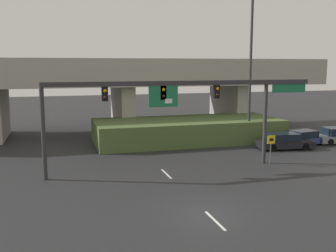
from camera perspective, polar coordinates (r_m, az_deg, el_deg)
name	(u,v)px	position (r m, az deg, el deg)	size (l,w,h in m)	color
ground_plane	(207,213)	(20.06, 5.68, -12.43)	(160.00, 160.00, 0.00)	#262628
lane_markings	(152,160)	(30.63, -2.40, -4.89)	(0.14, 27.63, 0.01)	silver
signal_gantry	(180,97)	(26.92, 1.77, 4.29)	(19.12, 0.44, 6.22)	#2D2D30
speed_limit_sign	(271,145)	(29.65, 14.71, -2.73)	(0.60, 0.11, 2.25)	#4C4C4C
highway_light_pole_near	(251,45)	(36.96, 11.98, 11.39)	(0.70, 0.36, 17.32)	#2D2D30
overpass_bridge	(122,82)	(42.77, -6.69, 6.41)	(44.21, 9.87, 7.92)	#A39E93
grass_embankment	(188,130)	(37.83, 2.89, -0.63)	(17.69, 6.98, 2.12)	#4C6033
parked_sedan_near_right	(285,142)	(35.79, 16.55, -2.20)	(4.96, 2.34, 1.40)	black
parked_sedan_mid_right	(304,138)	(38.25, 19.17, -1.66)	(4.48, 2.49, 1.35)	navy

